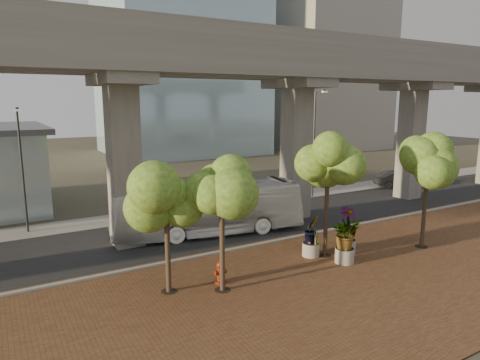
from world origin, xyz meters
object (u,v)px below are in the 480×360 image
fire_hydrant (221,272)px  planter_front (345,236)px  transit_bus (208,209)px  parked_car (400,179)px

fire_hydrant → planter_front: planter_front is taller
fire_hydrant → transit_bus: bearing=67.9°
fire_hydrant → planter_front: size_ratio=0.47×
transit_bus → parked_car: 22.53m
planter_front → fire_hydrant: bearing=171.6°
parked_car → fire_hydrant: size_ratio=4.24×
parked_car → fire_hydrant: parked_car is taller
parked_car → fire_hydrant: bearing=138.0°
transit_bus → planter_front: 8.74m
transit_bus → parked_car: size_ratio=2.51×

